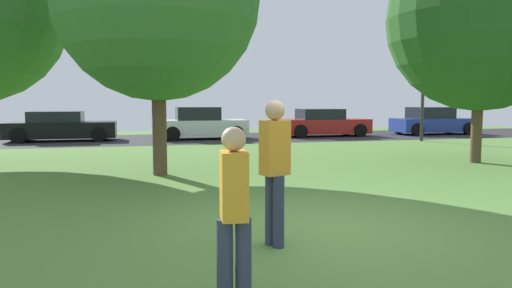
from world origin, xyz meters
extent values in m
plane|color=#547F38|center=(0.00, 0.00, 0.00)|extent=(44.00, 44.00, 0.00)
cube|color=#28282B|center=(0.00, 16.00, 0.00)|extent=(44.00, 6.40, 0.01)
cylinder|color=brown|center=(-2.00, 5.35, 1.17)|extent=(0.34, 0.34, 2.34)
cylinder|color=brown|center=(6.87, 5.45, 1.12)|extent=(0.30, 0.30, 2.24)
sphere|color=#23511E|center=(6.87, 5.45, 4.06)|extent=(5.18, 5.18, 5.18)
cylinder|color=#2D334C|center=(-0.87, -0.71, 0.44)|extent=(0.14, 0.14, 0.88)
cylinder|color=#2D334C|center=(-0.93, -0.56, 0.44)|extent=(0.14, 0.14, 0.88)
cube|color=orange|center=(-0.90, -0.64, 1.21)|extent=(0.38, 0.32, 0.66)
sphere|color=tan|center=(-0.90, -0.64, 1.65)|extent=(0.24, 0.24, 0.24)
cylinder|color=#2D334C|center=(-1.79, -2.18, 0.38)|extent=(0.14, 0.14, 0.77)
cylinder|color=#2D334C|center=(-1.64, -2.20, 0.38)|extent=(0.14, 0.14, 0.77)
cube|color=orange|center=(-1.71, -2.19, 1.06)|extent=(0.25, 0.34, 0.58)
sphere|color=tan|center=(-1.71, -2.19, 1.45)|extent=(0.21, 0.21, 0.21)
cube|color=black|center=(-5.74, 16.03, 0.49)|extent=(4.54, 1.78, 0.69)
cube|color=black|center=(-5.96, 16.03, 1.07)|extent=(2.18, 1.57, 0.46)
cylinder|color=black|center=(-4.15, 16.92, 0.32)|extent=(0.64, 0.22, 0.64)
cylinder|color=black|center=(-4.15, 15.14, 0.32)|extent=(0.64, 0.22, 0.64)
cylinder|color=black|center=(-7.33, 16.92, 0.32)|extent=(0.64, 0.22, 0.64)
cylinder|color=black|center=(-7.33, 15.14, 0.32)|extent=(0.64, 0.22, 0.64)
cube|color=white|center=(0.37, 15.64, 0.52)|extent=(4.04, 1.78, 0.73)
cube|color=black|center=(0.17, 15.64, 1.18)|extent=(1.94, 1.56, 0.59)
cylinder|color=black|center=(1.79, 16.53, 0.32)|extent=(0.64, 0.22, 0.64)
cylinder|color=black|center=(1.79, 14.75, 0.32)|extent=(0.64, 0.22, 0.64)
cylinder|color=black|center=(-1.04, 16.53, 0.32)|extent=(0.64, 0.22, 0.64)
cylinder|color=black|center=(-1.04, 14.75, 0.32)|extent=(0.64, 0.22, 0.64)
cube|color=#B21E1E|center=(6.48, 15.88, 0.50)|extent=(4.39, 1.77, 0.71)
cube|color=black|center=(6.26, 15.88, 1.11)|extent=(2.11, 1.56, 0.50)
cylinder|color=black|center=(8.02, 16.77, 0.32)|extent=(0.64, 0.22, 0.64)
cylinder|color=black|center=(8.02, 15.00, 0.32)|extent=(0.64, 0.22, 0.64)
cylinder|color=black|center=(4.95, 16.77, 0.32)|extent=(0.64, 0.22, 0.64)
cylinder|color=black|center=(4.95, 15.00, 0.32)|extent=(0.64, 0.22, 0.64)
cube|color=#233893|center=(12.59, 15.74, 0.50)|extent=(4.28, 1.72, 0.69)
cube|color=black|center=(12.38, 15.74, 1.14)|extent=(2.05, 1.51, 0.59)
cylinder|color=black|center=(14.09, 16.60, 0.32)|extent=(0.64, 0.22, 0.64)
cylinder|color=black|center=(14.09, 14.88, 0.32)|extent=(0.64, 0.22, 0.64)
cylinder|color=black|center=(11.10, 16.60, 0.32)|extent=(0.64, 0.22, 0.64)
cylinder|color=black|center=(11.10, 14.88, 0.32)|extent=(0.64, 0.22, 0.64)
cylinder|color=#2D2D33|center=(9.56, 12.20, 2.25)|extent=(0.14, 0.14, 4.50)
camera|label=1|loc=(-2.48, -6.04, 1.77)|focal=33.08mm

